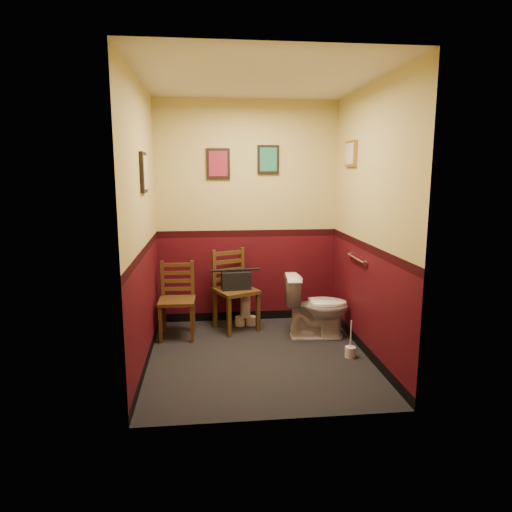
# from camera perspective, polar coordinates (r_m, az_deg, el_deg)

# --- Properties ---
(floor) EXTENTS (2.20, 2.40, 0.00)m
(floor) POSITION_cam_1_polar(r_m,az_deg,el_deg) (4.76, 0.34, -12.49)
(floor) COLOR black
(floor) RESTS_ON ground
(ceiling) EXTENTS (2.20, 2.40, 0.00)m
(ceiling) POSITION_cam_1_polar(r_m,az_deg,el_deg) (4.46, 0.38, 21.39)
(ceiling) COLOR silver
(ceiling) RESTS_ON ground
(wall_back) EXTENTS (2.20, 0.00, 2.70)m
(wall_back) POSITION_cam_1_polar(r_m,az_deg,el_deg) (5.59, -1.07, 5.30)
(wall_back) COLOR #420A11
(wall_back) RESTS_ON ground
(wall_front) EXTENTS (2.20, 0.00, 2.70)m
(wall_front) POSITION_cam_1_polar(r_m,az_deg,el_deg) (3.23, 2.81, 1.43)
(wall_front) COLOR #420A11
(wall_front) RESTS_ON ground
(wall_left) EXTENTS (0.00, 2.40, 2.70)m
(wall_left) POSITION_cam_1_polar(r_m,az_deg,el_deg) (4.42, -13.99, 3.59)
(wall_left) COLOR #420A11
(wall_left) RESTS_ON ground
(wall_right) EXTENTS (0.00, 2.40, 2.70)m
(wall_right) POSITION_cam_1_polar(r_m,az_deg,el_deg) (4.66, 13.94, 3.94)
(wall_right) COLOR #420A11
(wall_right) RESTS_ON ground
(grab_bar) EXTENTS (0.05, 0.56, 0.06)m
(grab_bar) POSITION_cam_1_polar(r_m,az_deg,el_deg) (4.95, 12.41, -0.32)
(grab_bar) COLOR silver
(grab_bar) RESTS_ON wall_right
(framed_print_back_a) EXTENTS (0.28, 0.04, 0.36)m
(framed_print_back_a) POSITION_cam_1_polar(r_m,az_deg,el_deg) (5.53, -4.76, 11.43)
(framed_print_back_a) COLOR black
(framed_print_back_a) RESTS_ON wall_back
(framed_print_back_b) EXTENTS (0.26, 0.04, 0.34)m
(framed_print_back_b) POSITION_cam_1_polar(r_m,az_deg,el_deg) (5.58, 1.54, 11.96)
(framed_print_back_b) COLOR black
(framed_print_back_b) RESTS_ON wall_back
(framed_print_left) EXTENTS (0.04, 0.30, 0.38)m
(framed_print_left) POSITION_cam_1_polar(r_m,az_deg,el_deg) (4.49, -13.84, 10.10)
(framed_print_left) COLOR black
(framed_print_left) RESTS_ON wall_left
(framed_print_right) EXTENTS (0.04, 0.34, 0.28)m
(framed_print_right) POSITION_cam_1_polar(r_m,az_deg,el_deg) (5.20, 11.76, 12.41)
(framed_print_right) COLOR olive
(framed_print_right) RESTS_ON wall_right
(toilet) EXTENTS (0.75, 0.46, 0.70)m
(toilet) POSITION_cam_1_polar(r_m,az_deg,el_deg) (5.24, 7.58, -6.30)
(toilet) COLOR white
(toilet) RESTS_ON floor
(toilet_brush) EXTENTS (0.11, 0.11, 0.39)m
(toilet_brush) POSITION_cam_1_polar(r_m,az_deg,el_deg) (4.82, 11.70, -11.58)
(toilet_brush) COLOR silver
(toilet_brush) RESTS_ON floor
(chair_left) EXTENTS (0.41, 0.41, 0.85)m
(chair_left) POSITION_cam_1_polar(r_m,az_deg,el_deg) (5.26, -9.82, -5.42)
(chair_left) COLOR #4B3316
(chair_left) RESTS_ON floor
(chair_right) EXTENTS (0.58, 0.58, 0.95)m
(chair_right) POSITION_cam_1_polar(r_m,az_deg,el_deg) (5.43, -2.73, -4.25)
(chair_right) COLOR #4B3316
(chair_right) RESTS_ON floor
(handbag) EXTENTS (0.35, 0.20, 0.25)m
(handbag) POSITION_cam_1_polar(r_m,az_deg,el_deg) (5.36, -2.53, -3.03)
(handbag) COLOR black
(handbag) RESTS_ON chair_right
(tp_stack) EXTENTS (0.25, 0.15, 0.44)m
(tp_stack) POSITION_cam_1_polar(r_m,az_deg,el_deg) (5.60, -1.33, -6.86)
(tp_stack) COLOR silver
(tp_stack) RESTS_ON floor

